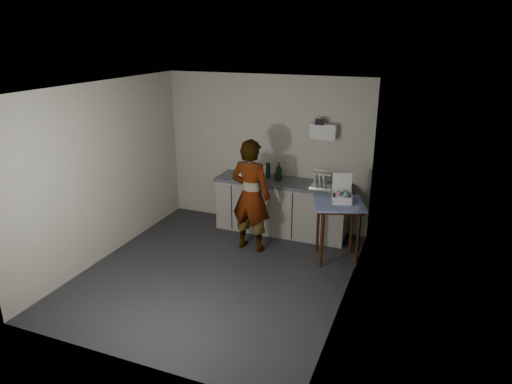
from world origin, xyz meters
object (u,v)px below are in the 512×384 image
at_px(soda_can, 277,176).
at_px(dark_bottle, 268,171).
at_px(kitchen_counter, 282,208).
at_px(standing_man, 251,196).
at_px(soap_bottle, 279,172).
at_px(bakery_box, 342,196).
at_px(side_table, 339,210).
at_px(paper_towel, 241,169).
at_px(dish_rack, 321,183).

bearing_deg(soda_can, dark_bottle, 168.14).
relative_size(kitchen_counter, standing_man, 1.27).
bearing_deg(soap_bottle, standing_man, -102.74).
xyz_separation_m(standing_man, bakery_box, (1.35, 0.17, 0.12)).
distance_m(side_table, soda_can, 1.38).
distance_m(soap_bottle, dark_bottle, 0.21).
distance_m(dark_bottle, paper_towel, 0.46).
relative_size(side_table, soap_bottle, 3.00).
bearing_deg(side_table, standing_man, 165.71).
relative_size(side_table, dark_bottle, 3.44).
xyz_separation_m(dark_bottle, bakery_box, (1.38, -0.66, -0.04)).
distance_m(standing_man, soap_bottle, 0.83).
xyz_separation_m(kitchen_counter, soap_bottle, (-0.07, 0.00, 0.64)).
relative_size(paper_towel, dish_rack, 0.81).
distance_m(side_table, bakery_box, 0.21).
height_order(side_table, dark_bottle, dark_bottle).
height_order(kitchen_counter, standing_man, standing_man).
bearing_deg(paper_towel, kitchen_counter, 1.60).
height_order(soap_bottle, dish_rack, soap_bottle).
height_order(side_table, paper_towel, paper_towel).
distance_m(soap_bottle, dish_rack, 0.75).
distance_m(paper_towel, dish_rack, 1.40).
xyz_separation_m(soap_bottle, dark_bottle, (-0.21, 0.05, -0.02)).
xyz_separation_m(side_table, paper_towel, (-1.82, 0.63, 0.25)).
height_order(soap_bottle, dark_bottle, soap_bottle).
relative_size(paper_towel, bakery_box, 0.72).
bearing_deg(soda_can, side_table, -29.43).
relative_size(side_table, soda_can, 6.77).
height_order(dark_bottle, dish_rack, dark_bottle).
distance_m(kitchen_counter, soap_bottle, 0.64).
xyz_separation_m(soda_can, paper_towel, (-0.63, -0.04, 0.07)).
bearing_deg(kitchen_counter, soap_bottle, 177.45).
bearing_deg(side_table, soda_can, 130.76).
bearing_deg(kitchen_counter, paper_towel, -178.40).
height_order(standing_man, soda_can, standing_man).
bearing_deg(dark_bottle, kitchen_counter, -10.72).
relative_size(dark_bottle, bakery_box, 0.67).
distance_m(dark_bottle, bakery_box, 1.53).
bearing_deg(soda_can, dish_rack, -4.98).
relative_size(standing_man, soap_bottle, 5.80).
relative_size(kitchen_counter, bakery_box, 5.67).
xyz_separation_m(kitchen_counter, bakery_box, (1.11, -0.61, 0.57)).
bearing_deg(paper_towel, side_table, -19.25).
bearing_deg(dark_bottle, paper_towel, -170.94).
bearing_deg(dark_bottle, side_table, -27.46).
bearing_deg(standing_man, dish_rack, -135.81).
bearing_deg(kitchen_counter, dish_rack, -4.36).
height_order(side_table, dish_rack, dish_rack).
bearing_deg(dish_rack, bakery_box, -51.81).
xyz_separation_m(standing_man, dish_rack, (0.91, 0.73, 0.08)).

